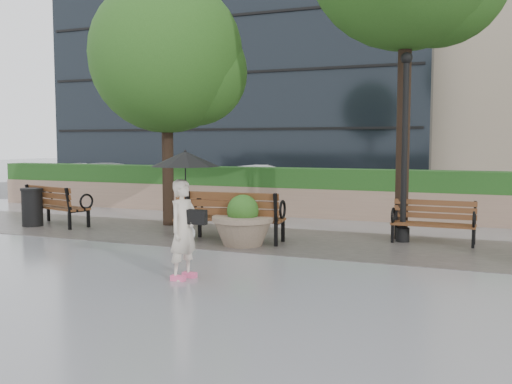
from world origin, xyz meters
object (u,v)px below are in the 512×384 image
at_px(bench_1, 213,225).
at_px(car_left, 114,180).
at_px(bench_3, 433,231).
at_px(trash_bin, 32,208).
at_px(lamppost, 404,160).
at_px(car_right, 264,183).
at_px(bench_0, 58,214).
at_px(bench_2, 236,227).
at_px(planter_left, 243,226).
at_px(pedestrian, 185,202).

xyz_separation_m(bench_1, car_left, (-7.67, 6.92, 0.38)).
bearing_deg(bench_3, trash_bin, -171.77).
distance_m(lamppost, car_right, 9.11).
height_order(bench_0, car_left, car_left).
relative_size(bench_3, lamppost, 0.43).
bearing_deg(bench_0, car_left, -47.44).
height_order(bench_2, bench_3, bench_2).
distance_m(bench_1, planter_left, 1.29).
relative_size(bench_2, car_left, 0.46).
relative_size(bench_0, planter_left, 1.61).
relative_size(bench_1, planter_left, 1.44).
relative_size(bench_1, bench_2, 0.87).
distance_m(bench_1, car_right, 8.07).
distance_m(trash_bin, car_right, 8.65).
xyz_separation_m(lamppost, car_right, (-5.82, 6.93, -1.09)).
xyz_separation_m(bench_2, pedestrian, (0.60, -3.21, 0.86)).
distance_m(bench_0, bench_2, 5.10).
bearing_deg(bench_3, car_right, 133.87).
bearing_deg(bench_1, bench_3, -9.66).
xyz_separation_m(bench_1, lamppost, (3.96, 0.91, 1.45)).
bearing_deg(pedestrian, lamppost, -17.85).
distance_m(bench_0, trash_bin, 0.62).
distance_m(bench_0, bench_1, 4.34).
xyz_separation_m(bench_2, trash_bin, (-5.58, 0.13, 0.13)).
xyz_separation_m(bench_2, car_right, (-2.60, 8.25, 0.31)).
xyz_separation_m(bench_0, bench_2, (5.08, -0.47, 0.02)).
bearing_deg(car_left, trash_bin, -156.98).
relative_size(planter_left, trash_bin, 1.37).
distance_m(bench_3, pedestrian, 5.65).
distance_m(bench_2, planter_left, 0.47).
bearing_deg(car_left, lamppost, -115.79).
height_order(bench_2, car_left, car_left).
bearing_deg(bench_0, pedestrian, 163.68).
distance_m(bench_0, pedestrian, 6.82).
relative_size(bench_3, car_left, 0.38).
distance_m(bench_1, bench_2, 0.85).
height_order(car_left, pedestrian, pedestrian).
xyz_separation_m(bench_1, planter_left, (1.05, -0.75, 0.14)).
relative_size(bench_3, pedestrian, 0.86).
bearing_deg(bench_3, bench_2, -159.90).
relative_size(bench_1, bench_3, 1.07).
xyz_separation_m(bench_1, bench_3, (4.57, 0.92, -0.00)).
bearing_deg(bench_2, pedestrian, 95.74).
bearing_deg(bench_3, bench_1, -167.60).
relative_size(lamppost, car_right, 1.03).
distance_m(planter_left, lamppost, 3.60).
bearing_deg(pedestrian, car_right, 27.84).
distance_m(bench_1, bench_3, 4.66).
bearing_deg(lamppost, trash_bin, -172.34).
bearing_deg(bench_2, bench_0, -10.05).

